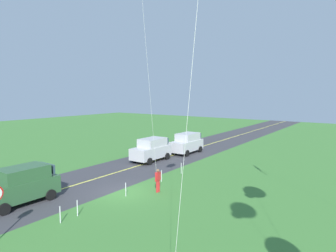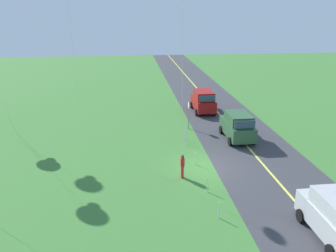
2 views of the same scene
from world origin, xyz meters
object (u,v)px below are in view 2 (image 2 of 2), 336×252
Objects in this scene: car_suv_foreground at (238,126)px; stop_sign at (189,109)px; car_parked_east_near at (203,101)px; person_adult_near at (182,165)px.

car_suv_foreground is 1.72× the size of stop_sign.
person_adult_near is at bearing 163.42° from car_parked_east_near.
stop_sign is at bearing 118.42° from person_adult_near.
person_adult_near is (-9.52, 1.99, -0.94)m from stop_sign.
car_parked_east_near is at bearing -24.58° from stop_sign.
car_suv_foreground is 8.42m from car_parked_east_near.
car_suv_foreground reaches higher than person_adult_near.
stop_sign is 9.77m from person_adult_near.
person_adult_near is at bearing 168.21° from stop_sign.
car_suv_foreground is 4.72m from stop_sign.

